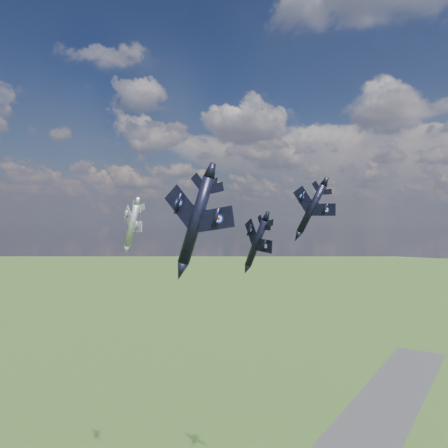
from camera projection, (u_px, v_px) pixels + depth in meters
The scene contains 4 objects.
jet_lead_navy at pixel (256, 243), 78.16m from camera, with size 9.66×13.46×2.79m, color black, non-canonical shape.
jet_right_navy at pixel (196, 221), 51.70m from camera, with size 10.61×14.80×3.06m, color black, non-canonical shape.
jet_high_navy at pixel (311, 209), 93.05m from camera, with size 11.14×15.54×3.21m, color black, non-canonical shape.
jet_left_silver at pixel (132, 225), 100.16m from camera, with size 10.64×14.83×3.07m, color #95979E, non-canonical shape.
Camera 1 is at (46.27, -50.28, 83.39)m, focal length 35.00 mm.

